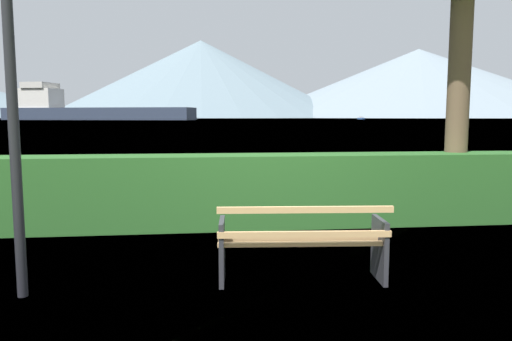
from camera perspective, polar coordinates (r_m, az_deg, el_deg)
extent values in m
plane|color=olive|center=(5.43, 5.28, -12.66)|extent=(1400.00, 1400.00, 0.00)
plane|color=#7A99A8|center=(312.33, -6.31, 6.04)|extent=(620.00, 620.00, 0.00)
cube|color=tan|center=(5.11, 5.61, -8.59)|extent=(1.78, 0.20, 0.04)
cube|color=tan|center=(5.30, 5.33, -8.05)|extent=(1.78, 0.20, 0.04)
cube|color=tan|center=(5.48, 5.07, -7.55)|extent=(1.78, 0.20, 0.04)
cube|color=tan|center=(5.01, 5.73, -7.48)|extent=(1.78, 0.18, 0.06)
cube|color=tan|center=(4.91, 5.84, -4.60)|extent=(1.78, 0.18, 0.06)
cube|color=#2D2D33|center=(5.27, -4.01, -9.39)|extent=(0.09, 0.51, 0.68)
cube|color=#2D2D33|center=(5.48, 14.32, -8.95)|extent=(0.09, 0.51, 0.68)
cube|color=#285B23|center=(7.84, 1.37, -2.34)|extent=(10.27, 0.79, 1.16)
cylinder|color=brown|center=(9.03, 22.69, 8.58)|extent=(0.37, 0.37, 4.38)
cylinder|color=black|center=(5.17, -26.55, 3.82)|extent=(0.10, 0.10, 3.20)
cube|color=#2D384C|center=(241.45, -18.06, 6.35)|extent=(92.22, 40.66, 5.70)
cube|color=silver|center=(256.86, -23.95, 7.75)|extent=(19.65, 17.40, 9.11)
cube|color=beige|center=(257.13, -24.01, 9.08)|extent=(15.33, 17.36, 2.85)
cube|color=#335693|center=(274.61, 12.24, 5.99)|extent=(2.80, 4.64, 0.89)
cube|color=silver|center=(274.61, 12.24, 6.16)|extent=(1.50, 1.83, 0.76)
cone|color=slate|center=(583.07, -6.46, 10.60)|extent=(351.42, 351.42, 89.62)
cone|color=gray|center=(623.90, 18.46, 9.67)|extent=(407.45, 407.45, 81.66)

